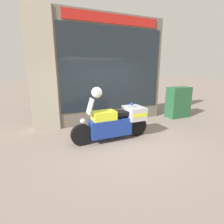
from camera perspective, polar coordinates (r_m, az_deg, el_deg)
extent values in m
plane|color=gray|center=(5.38, 4.36, -8.98)|extent=(60.00, 60.00, 0.00)
cube|color=#6B6056|center=(6.77, -3.42, 13.26)|extent=(5.09, 0.40, 4.00)
cube|color=#B2A893|center=(6.39, -22.01, 12.22)|extent=(0.87, 0.55, 4.00)
cube|color=#1E262D|center=(6.72, 0.53, 13.71)|extent=(3.99, 0.02, 3.00)
cube|color=red|center=(6.92, 0.58, 28.12)|extent=(3.59, 0.03, 0.32)
cube|color=slate|center=(7.15, -0.53, -0.66)|extent=(3.77, 0.30, 0.55)
cube|color=silver|center=(7.10, -0.99, 7.11)|extent=(3.77, 0.02, 1.41)
cube|color=beige|center=(6.91, -0.56, 12.72)|extent=(3.77, 0.30, 0.02)
cube|color=maroon|center=(6.52, -11.50, 12.70)|extent=(0.18, 0.04, 0.06)
cube|color=#C68E19|center=(6.76, -4.06, 12.99)|extent=(0.18, 0.04, 0.06)
cube|color=black|center=(7.09, 2.77, 13.07)|extent=(0.18, 0.04, 0.06)
cube|color=navy|center=(7.52, 8.91, 12.98)|extent=(0.18, 0.04, 0.06)
cube|color=white|center=(6.71, -7.13, 1.83)|extent=(0.19, 0.03, 0.27)
cube|color=#2866B7|center=(7.38, 5.87, 2.99)|extent=(0.19, 0.03, 0.27)
cylinder|color=black|center=(4.97, -9.86, -7.36)|extent=(0.61, 0.15, 0.61)
cylinder|color=black|center=(5.65, 8.23, -4.60)|extent=(0.61, 0.15, 0.61)
cube|color=navy|center=(5.19, -0.66, -4.87)|extent=(1.24, 0.49, 0.50)
cube|color=yellow|center=(5.01, -2.66, -1.29)|extent=(0.68, 0.43, 0.28)
cube|color=black|center=(5.19, 2.16, -0.41)|extent=(0.72, 0.36, 0.10)
cube|color=#B7B7BC|center=(5.45, 7.21, -0.22)|extent=(0.55, 0.70, 0.38)
cube|color=yellow|center=(5.45, 7.21, -0.22)|extent=(0.49, 0.70, 0.11)
cube|color=#B2BCC6|center=(4.81, -7.17, 1.90)|extent=(0.17, 0.33, 0.44)
sphere|color=white|center=(4.85, -9.55, -2.93)|extent=(0.14, 0.14, 0.14)
sphere|color=blue|center=(5.34, 6.48, 2.58)|extent=(0.09, 0.09, 0.09)
cube|color=#235633|center=(8.13, 20.79, 2.98)|extent=(0.98, 0.54, 1.31)
sphere|color=white|center=(4.80, -5.00, 6.38)|extent=(0.30, 0.30, 0.30)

